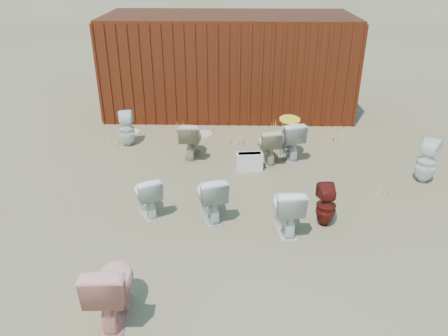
{
  "coord_description": "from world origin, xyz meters",
  "views": [
    {
      "loc": [
        0.17,
        -5.85,
        3.77
      ],
      "look_at": [
        0.0,
        0.6,
        0.55
      ],
      "focal_mm": 35.0,
      "sensor_mm": 36.0,
      "label": 1
    }
  ],
  "objects_px": {
    "toilet_front_maroon": "(326,206)",
    "toilet_back_a": "(127,129)",
    "toilet_front_a": "(146,194)",
    "toilet_back_e": "(426,161)",
    "toilet_front_pink": "(112,287)",
    "shipping_container": "(229,64)",
    "toilet_back_yellowlid": "(288,139)",
    "toilet_front_c": "(210,196)",
    "toilet_back_beige_right": "(267,145)",
    "toilet_back_beige_left": "(191,139)",
    "loose_tank": "(249,162)",
    "toilet_front_e": "(286,208)"
  },
  "relations": [
    {
      "from": "toilet_back_beige_right",
      "to": "loose_tank",
      "type": "relative_size",
      "value": 1.43
    },
    {
      "from": "toilet_front_e",
      "to": "loose_tank",
      "type": "distance_m",
      "value": 2.06
    },
    {
      "from": "toilet_front_c",
      "to": "toilet_back_yellowlid",
      "type": "relative_size",
      "value": 0.94
    },
    {
      "from": "toilet_back_yellowlid",
      "to": "toilet_back_e",
      "type": "relative_size",
      "value": 0.99
    },
    {
      "from": "toilet_front_maroon",
      "to": "toilet_back_e",
      "type": "height_order",
      "value": "toilet_back_e"
    },
    {
      "from": "toilet_front_e",
      "to": "toilet_back_a",
      "type": "relative_size",
      "value": 1.02
    },
    {
      "from": "toilet_front_c",
      "to": "toilet_front_e",
      "type": "bearing_deg",
      "value": 145.35
    },
    {
      "from": "shipping_container",
      "to": "toilet_back_yellowlid",
      "type": "height_order",
      "value": "shipping_container"
    },
    {
      "from": "toilet_back_a",
      "to": "toilet_back_beige_right",
      "type": "relative_size",
      "value": 1.03
    },
    {
      "from": "toilet_front_a",
      "to": "toilet_back_a",
      "type": "relative_size",
      "value": 0.91
    },
    {
      "from": "toilet_back_a",
      "to": "toilet_front_c",
      "type": "bearing_deg",
      "value": 110.71
    },
    {
      "from": "toilet_back_a",
      "to": "toilet_back_e",
      "type": "height_order",
      "value": "toilet_back_e"
    },
    {
      "from": "shipping_container",
      "to": "toilet_back_yellowlid",
      "type": "xyz_separation_m",
      "value": [
        1.25,
        -2.96,
        -0.8
      ]
    },
    {
      "from": "toilet_front_c",
      "to": "toilet_back_a",
      "type": "distance_m",
      "value": 3.39
    },
    {
      "from": "shipping_container",
      "to": "toilet_front_maroon",
      "type": "distance_m",
      "value": 5.68
    },
    {
      "from": "toilet_back_e",
      "to": "loose_tank",
      "type": "distance_m",
      "value": 3.17
    },
    {
      "from": "toilet_front_a",
      "to": "toilet_back_yellowlid",
      "type": "relative_size",
      "value": 0.84
    },
    {
      "from": "shipping_container",
      "to": "toilet_front_pink",
      "type": "height_order",
      "value": "shipping_container"
    },
    {
      "from": "toilet_front_maroon",
      "to": "toilet_back_yellowlid",
      "type": "distance_m",
      "value": 2.46
    },
    {
      "from": "toilet_front_a",
      "to": "toilet_front_pink",
      "type": "height_order",
      "value": "toilet_front_pink"
    },
    {
      "from": "toilet_front_a",
      "to": "toilet_back_e",
      "type": "bearing_deg",
      "value": 165.53
    },
    {
      "from": "toilet_front_a",
      "to": "toilet_back_yellowlid",
      "type": "bearing_deg",
      "value": -166.88
    },
    {
      "from": "toilet_back_yellowlid",
      "to": "loose_tank",
      "type": "height_order",
      "value": "toilet_back_yellowlid"
    },
    {
      "from": "toilet_front_maroon",
      "to": "toilet_back_a",
      "type": "bearing_deg",
      "value": -43.46
    },
    {
      "from": "toilet_front_pink",
      "to": "toilet_back_beige_right",
      "type": "xyz_separation_m",
      "value": [
        1.99,
        4.17,
        -0.06
      ]
    },
    {
      "from": "shipping_container",
      "to": "toilet_front_a",
      "type": "xyz_separation_m",
      "value": [
        -1.21,
        -5.14,
        -0.86
      ]
    },
    {
      "from": "toilet_back_beige_right",
      "to": "toilet_back_yellowlid",
      "type": "distance_m",
      "value": 0.48
    },
    {
      "from": "toilet_front_a",
      "to": "toilet_back_beige_left",
      "type": "relative_size",
      "value": 0.87
    },
    {
      "from": "toilet_back_beige_left",
      "to": "toilet_back_e",
      "type": "bearing_deg",
      "value": 169.53
    },
    {
      "from": "toilet_front_c",
      "to": "toilet_back_e",
      "type": "xyz_separation_m",
      "value": [
        3.81,
        1.28,
        0.02
      ]
    },
    {
      "from": "shipping_container",
      "to": "toilet_front_maroon",
      "type": "bearing_deg",
      "value": -73.9
    },
    {
      "from": "toilet_front_a",
      "to": "toilet_front_c",
      "type": "height_order",
      "value": "toilet_front_c"
    },
    {
      "from": "shipping_container",
      "to": "toilet_back_yellowlid",
      "type": "relative_size",
      "value": 7.49
    },
    {
      "from": "shipping_container",
      "to": "toilet_front_e",
      "type": "height_order",
      "value": "shipping_container"
    },
    {
      "from": "toilet_front_maroon",
      "to": "toilet_back_e",
      "type": "relative_size",
      "value": 0.83
    },
    {
      "from": "shipping_container",
      "to": "toilet_front_e",
      "type": "relative_size",
      "value": 7.91
    },
    {
      "from": "shipping_container",
      "to": "toilet_back_a",
      "type": "height_order",
      "value": "shipping_container"
    },
    {
      "from": "toilet_back_beige_right",
      "to": "toilet_front_c",
      "type": "bearing_deg",
      "value": 51.16
    },
    {
      "from": "shipping_container",
      "to": "toilet_front_maroon",
      "type": "xyz_separation_m",
      "value": [
        1.56,
        -5.4,
        -0.87
      ]
    },
    {
      "from": "toilet_back_beige_left",
      "to": "toilet_back_e",
      "type": "distance_m",
      "value": 4.41
    },
    {
      "from": "toilet_front_e",
      "to": "toilet_back_beige_right",
      "type": "distance_m",
      "value": 2.39
    },
    {
      "from": "shipping_container",
      "to": "loose_tank",
      "type": "relative_size",
      "value": 12.0
    },
    {
      "from": "toilet_front_pink",
      "to": "toilet_back_e",
      "type": "distance_m",
      "value": 5.86
    },
    {
      "from": "shipping_container",
      "to": "toilet_front_c",
      "type": "bearing_deg",
      "value": -92.28
    },
    {
      "from": "toilet_front_c",
      "to": "loose_tank",
      "type": "xyz_separation_m",
      "value": [
        0.66,
        1.66,
        -0.2
      ]
    },
    {
      "from": "toilet_back_beige_right",
      "to": "loose_tank",
      "type": "bearing_deg",
      "value": 35.22
    },
    {
      "from": "toilet_front_maroon",
      "to": "toilet_back_beige_right",
      "type": "bearing_deg",
      "value": -76.27
    },
    {
      "from": "toilet_front_maroon",
      "to": "loose_tank",
      "type": "bearing_deg",
      "value": -63.7
    },
    {
      "from": "toilet_back_a",
      "to": "loose_tank",
      "type": "height_order",
      "value": "toilet_back_a"
    },
    {
      "from": "toilet_back_a",
      "to": "toilet_back_e",
      "type": "bearing_deg",
      "value": 151.34
    }
  ]
}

